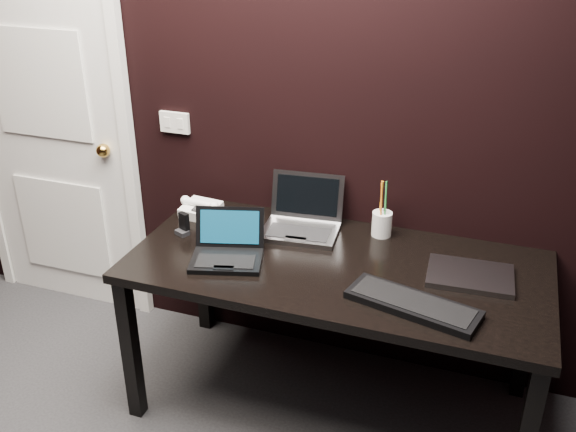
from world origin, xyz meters
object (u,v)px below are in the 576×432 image
(desk_phone, at_px, (201,209))
(mobile_phone, at_px, (184,226))
(desk, at_px, (336,279))
(netbook, at_px, (227,251))
(door, at_px, (49,123))
(silver_laptop, at_px, (302,222))
(ext_keyboard, at_px, (413,304))
(closed_laptop, at_px, (470,276))
(pen_cup, at_px, (382,223))

(desk_phone, relative_size, mobile_phone, 2.06)
(desk, relative_size, netbook, 4.91)
(door, height_order, netbook, door)
(netbook, relative_size, silver_laptop, 0.97)
(ext_keyboard, bearing_deg, desk_phone, 158.19)
(ext_keyboard, distance_m, desk_phone, 1.14)
(door, height_order, closed_laptop, door)
(closed_laptop, xyz_separation_m, desk_phone, (-1.24, 0.15, 0.03))
(door, bearing_deg, closed_laptop, -8.24)
(silver_laptop, bearing_deg, ext_keyboard, -37.92)
(silver_laptop, xyz_separation_m, pen_cup, (0.34, 0.07, 0.02))
(netbook, height_order, desk_phone, netbook)
(closed_laptop, bearing_deg, mobile_phone, -178.15)
(ext_keyboard, xyz_separation_m, mobile_phone, (-1.05, 0.24, 0.02))
(desk, xyz_separation_m, ext_keyboard, (0.35, -0.22, 0.09))
(door, xyz_separation_m, mobile_phone, (0.94, -0.35, -0.27))
(desk, bearing_deg, netbook, -164.97)
(ext_keyboard, bearing_deg, door, 163.45)
(closed_laptop, bearing_deg, ext_keyboard, -122.63)
(closed_laptop, distance_m, desk_phone, 1.25)
(door, distance_m, closed_laptop, 2.22)
(netbook, distance_m, ext_keyboard, 0.79)
(door, height_order, silver_laptop, door)
(door, bearing_deg, mobile_phone, -20.64)
(ext_keyboard, relative_size, pen_cup, 1.97)
(door, height_order, desk, door)
(mobile_phone, height_order, pen_cup, pen_cup)
(silver_laptop, relative_size, ext_keyboard, 0.70)
(netbook, height_order, closed_laptop, netbook)
(netbook, height_order, ext_keyboard, netbook)
(netbook, xyz_separation_m, silver_laptop, (0.21, 0.34, 0.01))
(mobile_phone, bearing_deg, pen_cup, 18.68)
(desk, distance_m, pen_cup, 0.35)
(ext_keyboard, height_order, pen_cup, pen_cup)
(desk, relative_size, silver_laptop, 4.76)
(netbook, height_order, pen_cup, pen_cup)
(netbook, xyz_separation_m, pen_cup, (0.55, 0.42, 0.02))
(silver_laptop, height_order, desk_phone, silver_laptop)
(closed_laptop, height_order, desk_phone, desk_phone)
(desk_phone, height_order, mobile_phone, mobile_phone)
(desk, relative_size, ext_keyboard, 3.34)
(closed_laptop, bearing_deg, silver_laptop, 167.47)
(door, bearing_deg, pen_cup, -2.42)
(netbook, bearing_deg, ext_keyboard, -7.41)
(door, height_order, mobile_phone, door)
(desk, relative_size, pen_cup, 6.58)
(desk, distance_m, mobile_phone, 0.72)
(door, bearing_deg, netbook, -22.02)
(desk_phone, bearing_deg, door, 169.80)
(door, height_order, ext_keyboard, door)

